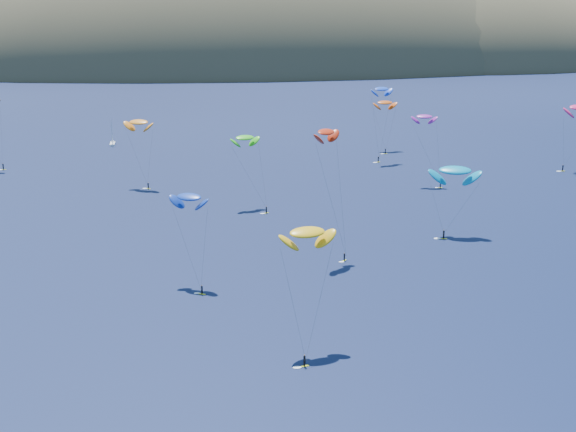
# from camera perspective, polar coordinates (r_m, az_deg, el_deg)

# --- Properties ---
(island) EXTENTS (730.00, 300.00, 210.00)m
(island) POSITION_cam_1_polar(r_m,az_deg,el_deg) (647.35, -1.63, 9.99)
(island) COLOR #3D3526
(island) RESTS_ON ground
(sailboat) EXTENTS (7.45, 6.49, 9.46)m
(sailboat) POSITION_cam_1_polar(r_m,az_deg,el_deg) (297.84, -12.38, 5.13)
(sailboat) COLOR white
(sailboat) RESTS_ON ground
(kitesurfer_1) EXTENTS (9.73, 9.86, 20.62)m
(kitesurfer_1) POSITION_cam_1_polar(r_m,az_deg,el_deg) (230.71, -10.58, 6.57)
(kitesurfer_1) COLOR yellow
(kitesurfer_1) RESTS_ON ground
(kitesurfer_2) EXTENTS (9.54, 12.56, 20.44)m
(kitesurfer_2) POSITION_cam_1_polar(r_m,az_deg,el_deg) (123.08, 1.38, -1.18)
(kitesurfer_2) COLOR yellow
(kitesurfer_2) RESTS_ON ground
(kitesurfer_3) EXTENTS (9.14, 13.06, 19.71)m
(kitesurfer_3) POSITION_cam_1_polar(r_m,az_deg,el_deg) (205.91, -3.08, 5.57)
(kitesurfer_3) COLOR yellow
(kitesurfer_3) RESTS_ON ground
(kitesurfer_4) EXTENTS (8.80, 7.80, 25.47)m
(kitesurfer_4) POSITION_cam_1_polar(r_m,az_deg,el_deg) (263.35, 6.68, 8.95)
(kitesurfer_4) COLOR yellow
(kitesurfer_4) RESTS_ON ground
(kitesurfer_5) EXTENTS (12.25, 9.68, 17.68)m
(kitesurfer_5) POSITION_cam_1_polar(r_m,az_deg,el_deg) (185.64, 11.80, 3.20)
(kitesurfer_5) COLOR yellow
(kitesurfer_5) RESTS_ON ground
(kitesurfer_6) EXTENTS (7.62, 9.99, 21.20)m
(kitesurfer_6) POSITION_cam_1_polar(r_m,az_deg,el_deg) (233.04, 9.67, 6.98)
(kitesurfer_6) COLOR yellow
(kitesurfer_6) RESTS_ON ground
(kitesurfer_9) EXTENTS (7.82, 10.13, 28.10)m
(kitesurfer_9) POSITION_cam_1_polar(r_m,az_deg,el_deg) (164.44, 2.74, 5.98)
(kitesurfer_9) COLOR yellow
(kitesurfer_9) RESTS_ON ground
(kitesurfer_10) EXTENTS (8.53, 12.36, 18.62)m
(kitesurfer_10) POSITION_cam_1_polar(r_m,az_deg,el_deg) (151.48, -7.05, 1.34)
(kitesurfer_10) COLOR yellow
(kitesurfer_10) RESTS_ON ground
(kitesurfer_11) EXTENTS (8.62, 11.45, 18.63)m
(kitesurfer_11) POSITION_cam_1_polar(r_m,az_deg,el_deg) (283.23, 6.91, 8.01)
(kitesurfer_11) COLOR yellow
(kitesurfer_11) RESTS_ON ground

